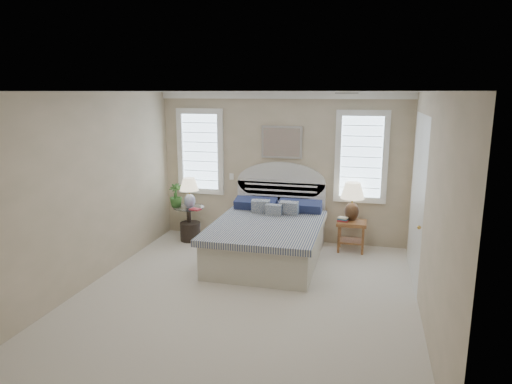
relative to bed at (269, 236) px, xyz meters
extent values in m
cube|color=beige|center=(0.00, -1.46, -0.39)|extent=(4.50, 5.00, 0.01)
cube|color=white|center=(0.00, -1.46, 2.31)|extent=(4.50, 5.00, 0.01)
cube|color=tan|center=(0.00, 1.04, 0.96)|extent=(4.50, 0.02, 2.70)
cube|color=tan|center=(-2.25, -1.46, 0.96)|extent=(0.02, 5.00, 2.70)
cube|color=tan|center=(2.25, -1.46, 0.96)|extent=(0.02, 5.00, 2.70)
cube|color=white|center=(0.00, 1.00, 2.25)|extent=(4.50, 0.08, 0.12)
cube|color=#B2B2B2|center=(1.20, -0.66, 2.29)|extent=(0.30, 0.20, 0.02)
cube|color=white|center=(-0.95, 1.03, 0.76)|extent=(0.08, 0.01, 0.12)
cube|color=#C9E7FF|center=(-1.55, 1.02, 1.21)|extent=(0.90, 0.06, 1.60)
cube|color=#C9E7FF|center=(1.40, 1.02, 1.21)|extent=(0.90, 0.06, 1.60)
cube|color=silver|center=(0.00, 1.00, 1.43)|extent=(0.74, 0.04, 0.58)
cube|color=white|center=(2.23, -0.26, 0.81)|extent=(0.02, 1.80, 2.40)
cube|color=silver|center=(0.00, -0.13, -0.11)|extent=(1.60, 2.10, 0.55)
cube|color=navy|center=(0.00, -0.18, 0.20)|extent=(1.72, 2.15, 0.10)
cube|color=silver|center=(0.00, 0.98, 0.16)|extent=(1.62, 0.08, 1.10)
cube|color=#1D214A|center=(-0.40, 0.70, 0.34)|extent=(0.75, 0.31, 0.23)
cube|color=#1D214A|center=(0.40, 0.70, 0.34)|extent=(0.75, 0.31, 0.23)
cube|color=#344975|center=(-0.25, 0.47, 0.32)|extent=(0.33, 0.20, 0.34)
cube|color=#344975|center=(0.25, 0.47, 0.32)|extent=(0.33, 0.20, 0.34)
cube|color=#344975|center=(0.00, 0.37, 0.30)|extent=(0.28, 0.14, 0.29)
cylinder|color=black|center=(-1.65, 0.59, -0.37)|extent=(0.32, 0.32, 0.03)
cylinder|color=black|center=(-1.65, 0.59, -0.09)|extent=(0.08, 0.08, 0.60)
cylinder|color=silver|center=(-1.65, 0.59, 0.23)|extent=(0.56, 0.56, 0.02)
cube|color=#9B5E33|center=(1.30, 0.69, 0.11)|extent=(0.50, 0.40, 0.06)
cube|color=#9B5E33|center=(1.30, 0.69, -0.21)|extent=(0.44, 0.34, 0.03)
cube|color=#9B5E33|center=(1.10, 0.54, -0.15)|extent=(0.04, 0.04, 0.47)
cube|color=#9B5E33|center=(1.10, 0.84, -0.15)|extent=(0.04, 0.04, 0.47)
cube|color=#9B5E33|center=(1.50, 0.54, -0.15)|extent=(0.04, 0.04, 0.47)
cube|color=#9B5E33|center=(1.50, 0.84, -0.15)|extent=(0.04, 0.04, 0.47)
cylinder|color=black|center=(-1.61, 0.56, -0.22)|extent=(0.46, 0.46, 0.34)
cylinder|color=silver|center=(-1.61, 0.55, 0.26)|extent=(0.15, 0.15, 0.03)
ellipsoid|color=silver|center=(-1.61, 0.55, 0.37)|extent=(0.27, 0.27, 0.26)
cylinder|color=gold|center=(-1.61, 0.55, 0.53)|extent=(0.04, 0.04, 0.09)
cylinder|color=black|center=(1.29, 0.79, 0.16)|extent=(0.15, 0.15, 0.03)
ellipsoid|color=black|center=(1.29, 0.79, 0.29)|extent=(0.28, 0.28, 0.31)
cylinder|color=gold|center=(1.29, 0.79, 0.49)|extent=(0.04, 0.04, 0.11)
imported|color=#3D712D|center=(-1.87, 0.54, 0.46)|extent=(0.29, 0.29, 0.43)
cube|color=#A72933|center=(-1.44, 0.40, 0.26)|extent=(0.22, 0.18, 0.03)
cube|color=#A72933|center=(1.15, 0.67, 0.16)|extent=(0.20, 0.16, 0.02)
cube|color=#275676|center=(1.15, 0.67, 0.18)|extent=(0.19, 0.15, 0.02)
cube|color=#EEE7C4|center=(1.15, 0.67, 0.20)|extent=(0.17, 0.14, 0.02)
camera|label=1|loc=(1.54, -6.99, 2.31)|focal=32.00mm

